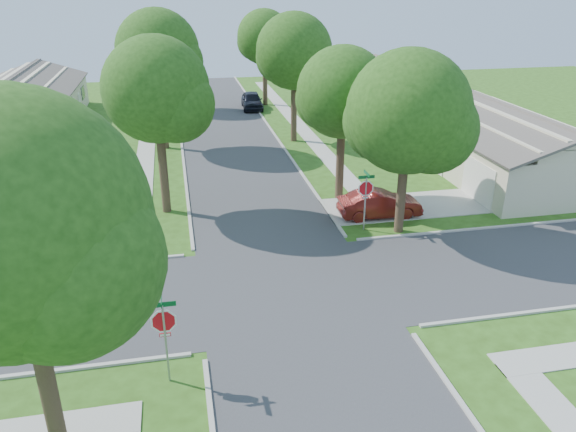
% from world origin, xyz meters
% --- Properties ---
extents(ground, '(100.00, 100.00, 0.00)m').
position_xyz_m(ground, '(0.00, 0.00, 0.00)').
color(ground, '#2C4C14').
rests_on(ground, ground).
extents(road_ns, '(7.00, 100.00, 0.02)m').
position_xyz_m(road_ns, '(0.00, 0.00, 0.00)').
color(road_ns, '#333335').
rests_on(road_ns, ground).
extents(sidewalk_ne, '(1.20, 40.00, 0.04)m').
position_xyz_m(sidewalk_ne, '(6.10, 26.00, 0.02)').
color(sidewalk_ne, '#9E9B91').
rests_on(sidewalk_ne, ground).
extents(sidewalk_nw, '(1.20, 40.00, 0.04)m').
position_xyz_m(sidewalk_nw, '(-6.10, 26.00, 0.02)').
color(sidewalk_nw, '#9E9B91').
rests_on(sidewalk_nw, ground).
extents(driveway, '(8.80, 3.60, 0.05)m').
position_xyz_m(driveway, '(7.90, 7.10, 0.03)').
color(driveway, '#9E9B91').
rests_on(driveway, ground).
extents(stop_sign_sw, '(1.05, 0.80, 2.98)m').
position_xyz_m(stop_sign_sw, '(-4.70, -4.70, 2.03)').
color(stop_sign_sw, gray).
rests_on(stop_sign_sw, ground).
extents(stop_sign_ne, '(1.05, 0.80, 2.98)m').
position_xyz_m(stop_sign_ne, '(4.70, 4.70, 2.03)').
color(stop_sign_ne, gray).
rests_on(stop_sign_ne, ground).
extents(tree_e_near, '(4.97, 4.80, 8.28)m').
position_xyz_m(tree_e_near, '(4.75, 9.01, 5.64)').
color(tree_e_near, '#38281C').
rests_on(tree_e_near, ground).
extents(tree_e_mid, '(5.59, 5.40, 9.21)m').
position_xyz_m(tree_e_mid, '(4.76, 21.01, 6.25)').
color(tree_e_mid, '#38281C').
rests_on(tree_e_mid, ground).
extents(tree_e_far, '(5.17, 5.00, 8.72)m').
position_xyz_m(tree_e_far, '(4.75, 34.01, 5.98)').
color(tree_e_far, '#38281C').
rests_on(tree_e_far, ground).
extents(tree_w_near, '(5.38, 5.20, 8.97)m').
position_xyz_m(tree_w_near, '(-4.64, 9.01, 6.12)').
color(tree_w_near, '#38281C').
rests_on(tree_w_near, ground).
extents(tree_w_mid, '(5.80, 5.60, 9.56)m').
position_xyz_m(tree_w_mid, '(-4.64, 21.01, 6.49)').
color(tree_w_mid, '#38281C').
rests_on(tree_w_mid, ground).
extents(tree_w_far, '(4.76, 4.60, 8.04)m').
position_xyz_m(tree_w_far, '(-4.65, 34.01, 5.51)').
color(tree_w_far, '#38281C').
rests_on(tree_w_far, ground).
extents(tree_sw_corner, '(6.21, 6.00, 9.55)m').
position_xyz_m(tree_sw_corner, '(-7.44, -6.99, 6.26)').
color(tree_sw_corner, '#38281C').
rests_on(tree_sw_corner, ground).
extents(tree_ne_corner, '(5.80, 5.60, 8.66)m').
position_xyz_m(tree_ne_corner, '(6.36, 4.21, 5.59)').
color(tree_ne_corner, '#38281C').
rests_on(tree_ne_corner, ground).
extents(house_ne_near, '(8.42, 13.60, 4.23)m').
position_xyz_m(house_ne_near, '(15.99, 11.00, 1.52)').
color(house_ne_near, beige).
rests_on(house_ne_near, ground).
extents(house_ne_far, '(8.42, 13.60, 4.23)m').
position_xyz_m(house_ne_far, '(15.99, 29.00, 1.52)').
color(house_ne_far, beige).
rests_on(house_ne_far, ground).
extents(house_nw_far, '(8.42, 13.60, 4.23)m').
position_xyz_m(house_nw_far, '(-15.99, 32.00, 1.52)').
color(house_nw_far, beige).
rests_on(house_nw_far, ground).
extents(car_driveway, '(4.25, 1.57, 1.39)m').
position_xyz_m(car_driveway, '(6.00, 6.10, 0.70)').
color(car_driveway, '#5E1613').
rests_on(car_driveway, ground).
extents(car_curb_east, '(2.06, 4.60, 1.54)m').
position_xyz_m(car_curb_east, '(3.20, 32.49, 0.77)').
color(car_curb_east, black).
rests_on(car_curb_east, ground).
extents(car_curb_west, '(1.76, 4.04, 1.15)m').
position_xyz_m(car_curb_west, '(-3.20, 38.50, 0.58)').
color(car_curb_west, black).
rests_on(car_curb_west, ground).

